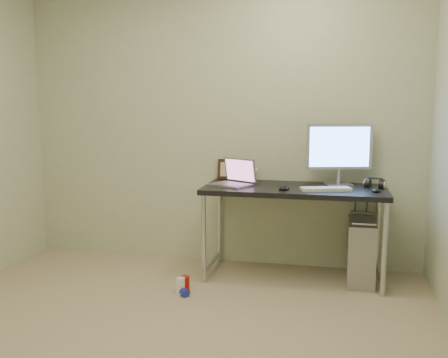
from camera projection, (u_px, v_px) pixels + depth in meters
floor at (151, 352)px, 2.85m from camera, size 3.50×3.50×0.00m
wall_back at (219, 122)px, 4.36m from camera, size 3.50×0.02×2.50m
desk at (294, 198)px, 3.99m from camera, size 1.44×0.63×0.75m
tower_computer at (361, 251)px, 3.96m from camera, size 0.22×0.48×0.53m
cable_a at (354, 225)px, 4.19m from camera, size 0.01×0.16×0.69m
cable_b at (365, 228)px, 4.15m from camera, size 0.02×0.11×0.71m
can_red at (185, 284)px, 3.77m from camera, size 0.08×0.08×0.12m
can_white at (180, 286)px, 3.72m from camera, size 0.08×0.08×0.12m
can_blue at (183, 291)px, 3.70m from camera, size 0.12×0.12×0.06m
laptop at (234, 179)px, 4.06m from camera, size 0.39×0.37×0.21m
monitor at (340, 150)px, 4.02m from camera, size 0.52×0.21×0.50m
keyboard at (326, 189)px, 3.82m from camera, size 0.40×0.22×0.02m
mouse_right at (376, 190)px, 3.76m from camera, size 0.07×0.10×0.03m
mouse_left at (284, 187)px, 3.85m from camera, size 0.11×0.14×0.04m
headphones at (375, 184)px, 3.94m from camera, size 0.18×0.10×0.10m
picture_frame at (230, 169)px, 4.37m from camera, size 0.22×0.07×0.18m
webcam at (256, 171)px, 4.29m from camera, size 0.04×0.04×0.11m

